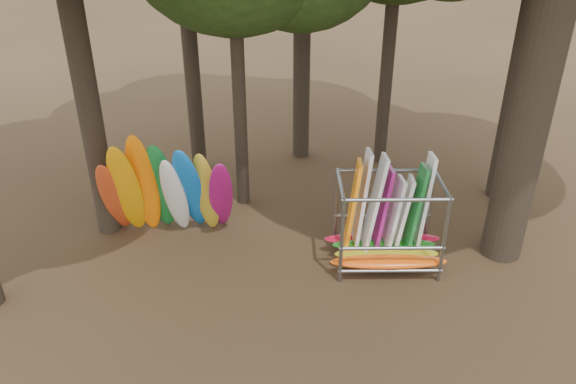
{
  "coord_description": "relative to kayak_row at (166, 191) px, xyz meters",
  "views": [
    {
      "loc": [
        -0.58,
        -11.32,
        8.31
      ],
      "look_at": [
        -0.42,
        1.5,
        1.4
      ],
      "focal_mm": 35.0,
      "sensor_mm": 36.0,
      "label": 1
    }
  ],
  "objects": [
    {
      "name": "ground",
      "position": [
        3.6,
        -1.57,
        -1.4
      ],
      "size": [
        120.0,
        120.0,
        0.0
      ],
      "primitive_type": "plane",
      "color": "#47331E",
      "rests_on": "ground"
    },
    {
      "name": "storage_rack",
      "position": [
        5.59,
        -1.27,
        -0.33
      ],
      "size": [
        3.0,
        1.56,
        2.93
      ],
      "color": "slate",
      "rests_on": "ground"
    },
    {
      "name": "kayak_row",
      "position": [
        0.0,
        0.0,
        0.0
      ],
      "size": [
        3.56,
        1.87,
        3.28
      ],
      "color": "#C13D18",
      "rests_on": "ground"
    }
  ]
}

